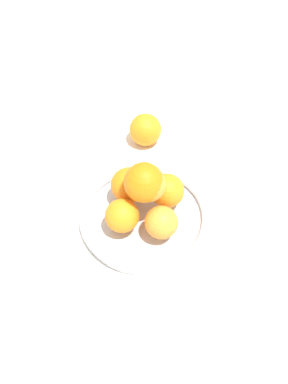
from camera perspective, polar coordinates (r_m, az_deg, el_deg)
ground_plane at (r=0.84m, az=-0.00°, el=-4.25°), size 4.00×4.00×0.00m
fruit_bowl at (r=0.83m, az=-0.00°, el=-3.69°), size 0.28×0.28×0.03m
orange_pile at (r=0.77m, az=0.13°, el=-0.43°), size 0.16×0.16×0.14m
stray_orange at (r=0.98m, az=0.22°, el=9.47°), size 0.08×0.08×0.08m
napkin_folded at (r=0.98m, az=16.44°, el=4.18°), size 0.17×0.17×0.01m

